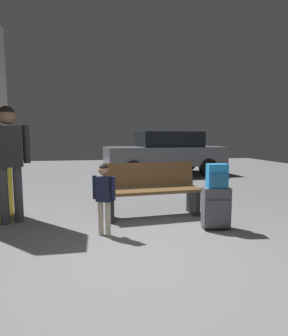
# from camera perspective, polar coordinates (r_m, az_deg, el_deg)

# --- Properties ---
(ground_plane) EXTENTS (18.00, 18.00, 0.10)m
(ground_plane) POSITION_cam_1_polar(r_m,az_deg,el_deg) (6.83, -5.75, -4.99)
(ground_plane) COLOR slate
(bench) EXTENTS (1.64, 0.66, 0.89)m
(bench) POSITION_cam_1_polar(r_m,az_deg,el_deg) (4.49, 1.72, -4.65)
(bench) COLOR brown
(bench) RESTS_ON ground_plane
(suitcase) EXTENTS (0.40, 0.27, 0.60)m
(suitcase) POSITION_cam_1_polar(r_m,az_deg,el_deg) (3.98, 15.17, -8.13)
(suitcase) COLOR #4C4C51
(suitcase) RESTS_ON ground_plane
(backpack_bright) EXTENTS (0.30, 0.22, 0.34)m
(backpack_bright) POSITION_cam_1_polar(r_m,az_deg,el_deg) (3.89, 15.37, -1.71)
(backpack_bright) COLOR #268CD8
(backpack_bright) RESTS_ON suitcase
(child) EXTENTS (0.30, 0.24, 0.97)m
(child) POSITION_cam_1_polar(r_m,az_deg,el_deg) (3.58, -8.58, -5.10)
(child) COLOR beige
(child) RESTS_ON ground_plane
(adult) EXTENTS (0.56, 0.34, 1.78)m
(adult) POSITION_cam_1_polar(r_m,az_deg,el_deg) (4.50, -26.97, 3.09)
(adult) COLOR #38383D
(adult) RESTS_ON ground_plane
(parked_car_near) EXTENTS (4.25, 2.11, 1.51)m
(parked_car_near) POSITION_cam_1_polar(r_m,az_deg,el_deg) (9.44, 4.54, 3.45)
(parked_car_near) COLOR slate
(parked_car_near) RESTS_ON ground_plane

